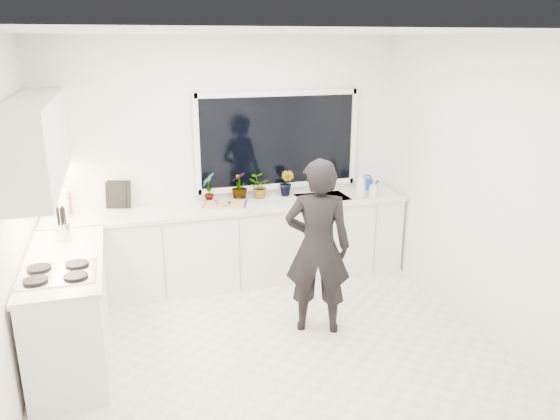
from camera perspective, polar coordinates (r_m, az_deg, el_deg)
name	(u,v)px	position (r m, az deg, el deg)	size (l,w,h in m)	color
floor	(270,347)	(5.09, -1.09, -14.12)	(4.00, 3.50, 0.02)	beige
wall_back	(226,160)	(6.19, -5.66, 5.18)	(4.00, 0.02, 2.70)	white
wall_left	(3,226)	(4.45, -26.95, -1.50)	(0.02, 3.50, 2.70)	white
wall_right	(476,185)	(5.41, 19.77, 2.46)	(0.02, 3.50, 2.70)	white
ceiling	(268,31)	(4.34, -1.30, 18.21)	(4.00, 3.50, 0.02)	white
window	(278,141)	(6.26, -0.21, 7.26)	(1.80, 0.02, 1.00)	black
base_cabinets_back	(234,245)	(6.16, -4.83, -3.71)	(3.92, 0.58, 0.88)	white
base_cabinets_left	(70,310)	(5.06, -21.08, -9.74)	(0.58, 1.60, 0.88)	white
countertop_back	(233,207)	(6.00, -4.92, 0.36)	(3.94, 0.62, 0.04)	silver
countertop_left	(64,260)	(4.88, -21.66, -4.90)	(0.62, 1.60, 0.04)	silver
upper_cabinets	(38,140)	(4.98, -23.98, 6.68)	(0.34, 2.10, 0.70)	white
sink	(322,201)	(6.31, 4.43, 0.94)	(0.58, 0.42, 0.14)	silver
faucet	(316,183)	(6.44, 3.82, 2.78)	(0.03, 0.03, 0.22)	silver
stovetop	(57,273)	(4.54, -22.26, -6.13)	(0.56, 0.48, 0.03)	black
person	(318,247)	(5.02, 3.96, -3.88)	(0.61, 0.40, 1.66)	black
pizza_tray	(225,205)	(5.95, -5.73, 0.56)	(0.46, 0.34, 0.03)	silver
pizza	(225,203)	(5.95, -5.74, 0.71)	(0.42, 0.30, 0.01)	#AE3917
watering_can	(367,184)	(6.67, 9.06, 2.70)	(0.14, 0.14, 0.13)	#1233AA
paper_towel_roll	(63,204)	(5.97, -21.71, 0.59)	(0.11, 0.11, 0.26)	white
knife_block	(64,205)	(6.01, -21.64, 0.52)	(0.13, 0.10, 0.22)	#906343
utensil_crock	(63,232)	(5.27, -21.73, -2.13)	(0.13, 0.13, 0.16)	silver
picture_frame_large	(116,195)	(6.08, -16.76, 1.47)	(0.22, 0.02, 0.28)	black
picture_frame_small	(119,194)	(6.07, -16.47, 1.59)	(0.25, 0.02, 0.30)	black
herb_plants	(250,186)	(6.16, -3.11, 2.52)	(1.08, 0.30, 0.34)	#26662D
soap_bottles	(364,185)	(6.30, 8.77, 2.56)	(0.31, 0.17, 0.31)	#D8BF66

